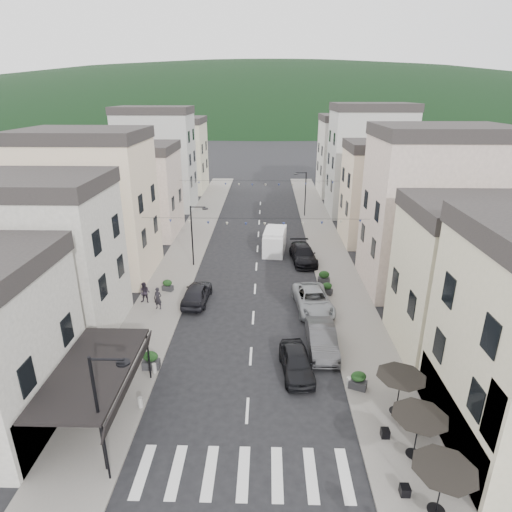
{
  "coord_description": "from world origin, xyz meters",
  "views": [
    {
      "loc": [
        0.92,
        -12.23,
        15.88
      ],
      "look_at": [
        0.12,
        19.8,
        3.5
      ],
      "focal_mm": 30.0,
      "sensor_mm": 36.0,
      "label": 1
    }
  ],
  "objects_px": {
    "parked_car_c": "(313,300)",
    "parked_car_e": "(197,293)",
    "parked_car_b": "(322,339)",
    "parked_car_d": "(303,254)",
    "delivery_van": "(275,240)",
    "pedestrian_b": "(145,293)",
    "pedestrian_a": "(158,298)",
    "parked_car_a": "(296,362)"
  },
  "relations": [
    {
      "from": "parked_car_c",
      "to": "parked_car_e",
      "type": "xyz_separation_m",
      "value": [
        -9.19,
        0.96,
        0.02
      ]
    },
    {
      "from": "parked_car_b",
      "to": "parked_car_d",
      "type": "distance_m",
      "value": 15.6
    },
    {
      "from": "parked_car_d",
      "to": "parked_car_e",
      "type": "xyz_separation_m",
      "value": [
        -9.19,
        -9.01,
        -0.0
      ]
    },
    {
      "from": "parked_car_c",
      "to": "delivery_van",
      "type": "height_order",
      "value": "delivery_van"
    },
    {
      "from": "parked_car_c",
      "to": "parked_car_b",
      "type": "bearing_deg",
      "value": -95.61
    },
    {
      "from": "pedestrian_b",
      "to": "pedestrian_a",
      "type": "bearing_deg",
      "value": -29.57
    },
    {
      "from": "parked_car_e",
      "to": "pedestrian_a",
      "type": "relative_size",
      "value": 2.68
    },
    {
      "from": "parked_car_c",
      "to": "delivery_van",
      "type": "bearing_deg",
      "value": 96.52
    },
    {
      "from": "parked_car_b",
      "to": "pedestrian_b",
      "type": "distance_m",
      "value": 14.62
    },
    {
      "from": "parked_car_a",
      "to": "pedestrian_a",
      "type": "height_order",
      "value": "pedestrian_a"
    },
    {
      "from": "parked_car_d",
      "to": "pedestrian_b",
      "type": "relative_size",
      "value": 3.21
    },
    {
      "from": "parked_car_e",
      "to": "parked_car_b",
      "type": "bearing_deg",
      "value": 147.55
    },
    {
      "from": "parked_car_e",
      "to": "pedestrian_b",
      "type": "relative_size",
      "value": 2.73
    },
    {
      "from": "parked_car_d",
      "to": "parked_car_e",
      "type": "bearing_deg",
      "value": -141.06
    },
    {
      "from": "delivery_van",
      "to": "pedestrian_b",
      "type": "distance_m",
      "value": 16.18
    },
    {
      "from": "delivery_van",
      "to": "parked_car_c",
      "type": "bearing_deg",
      "value": -71.48
    },
    {
      "from": "parked_car_e",
      "to": "parked_car_c",
      "type": "bearing_deg",
      "value": 177.25
    },
    {
      "from": "parked_car_d",
      "to": "parked_car_e",
      "type": "height_order",
      "value": "parked_car_d"
    },
    {
      "from": "parked_car_e",
      "to": "parked_car_d",
      "type": "bearing_deg",
      "value": -132.38
    },
    {
      "from": "parked_car_c",
      "to": "parked_car_d",
      "type": "xyz_separation_m",
      "value": [
        0.0,
        9.97,
        0.02
      ]
    },
    {
      "from": "pedestrian_b",
      "to": "parked_car_d",
      "type": "bearing_deg",
      "value": 43.53
    },
    {
      "from": "parked_car_a",
      "to": "pedestrian_a",
      "type": "xyz_separation_m",
      "value": [
        -10.17,
        7.68,
        0.25
      ]
    },
    {
      "from": "parked_car_b",
      "to": "delivery_van",
      "type": "height_order",
      "value": "delivery_van"
    },
    {
      "from": "parked_car_c",
      "to": "parked_car_e",
      "type": "distance_m",
      "value": 9.24
    },
    {
      "from": "parked_car_a",
      "to": "pedestrian_b",
      "type": "xyz_separation_m",
      "value": [
        -11.44,
        8.66,
        0.23
      ]
    },
    {
      "from": "parked_car_a",
      "to": "parked_car_e",
      "type": "xyz_separation_m",
      "value": [
        -7.39,
        9.06,
        0.05
      ]
    },
    {
      "from": "parked_car_c",
      "to": "delivery_van",
      "type": "relative_size",
      "value": 1.05
    },
    {
      "from": "parked_car_d",
      "to": "pedestrian_a",
      "type": "bearing_deg",
      "value": -144.52
    },
    {
      "from": "parked_car_d",
      "to": "delivery_van",
      "type": "height_order",
      "value": "delivery_van"
    },
    {
      "from": "parked_car_a",
      "to": "parked_car_d",
      "type": "bearing_deg",
      "value": 78.59
    },
    {
      "from": "pedestrian_b",
      "to": "parked_car_a",
      "type": "bearing_deg",
      "value": -28.98
    },
    {
      "from": "parked_car_d",
      "to": "pedestrian_b",
      "type": "xyz_separation_m",
      "value": [
        -13.24,
        -9.4,
        0.18
      ]
    },
    {
      "from": "parked_car_c",
      "to": "pedestrian_a",
      "type": "height_order",
      "value": "pedestrian_a"
    },
    {
      "from": "parked_car_a",
      "to": "pedestrian_b",
      "type": "bearing_deg",
      "value": 137.14
    },
    {
      "from": "pedestrian_b",
      "to": "parked_car_c",
      "type": "bearing_deg",
      "value": 5.72
    },
    {
      "from": "parked_car_b",
      "to": "pedestrian_b",
      "type": "relative_size",
      "value": 2.88
    },
    {
      "from": "parked_car_e",
      "to": "pedestrian_b",
      "type": "distance_m",
      "value": 4.07
    },
    {
      "from": "parked_car_c",
      "to": "parked_car_d",
      "type": "relative_size",
      "value": 1.02
    },
    {
      "from": "parked_car_a",
      "to": "delivery_van",
      "type": "bearing_deg",
      "value": 86.93
    },
    {
      "from": "delivery_van",
      "to": "parked_car_d",
      "type": "bearing_deg",
      "value": -40.21
    },
    {
      "from": "parked_car_d",
      "to": "parked_car_e",
      "type": "relative_size",
      "value": 1.18
    },
    {
      "from": "parked_car_c",
      "to": "pedestrian_b",
      "type": "distance_m",
      "value": 13.25
    }
  ]
}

